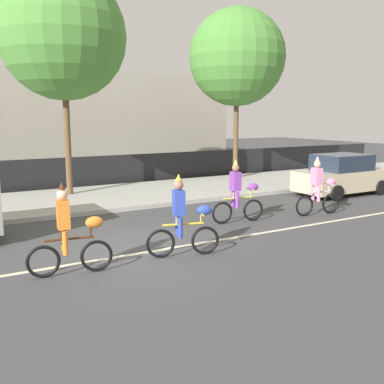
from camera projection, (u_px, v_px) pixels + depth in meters
name	position (u px, v px, depth m)	size (l,w,h in m)	color
ground_plane	(125.00, 249.00, 10.88)	(80.00, 80.00, 0.00)	#424244
road_centre_line	(133.00, 254.00, 10.45)	(36.00, 0.14, 0.01)	beige
sidewalk_curb	(59.00, 202.00, 16.40)	(60.00, 5.00, 0.15)	#ADAAA3
fence_line	(41.00, 175.00, 18.77)	(40.00, 0.08, 1.40)	black
parade_cyclist_orange	(70.00, 234.00, 9.00)	(1.71, 0.52, 1.92)	black
parade_cyclist_cobalt	(184.00, 220.00, 10.20)	(1.68, 0.62, 1.92)	black
parade_cyclist_purple	(239.00, 195.00, 13.43)	(1.71, 0.51, 1.92)	black
parade_cyclist_pink	(319.00, 189.00, 14.45)	(1.72, 0.51, 1.92)	black
parked_car_beige	(342.00, 175.00, 18.17)	(4.10, 1.92, 1.64)	beige
street_tree_near_lamp	(237.00, 57.00, 21.10)	(4.54, 4.54, 7.99)	brown
street_tree_far_corner	(63.00, 36.00, 16.56)	(4.71, 4.71, 8.28)	brown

